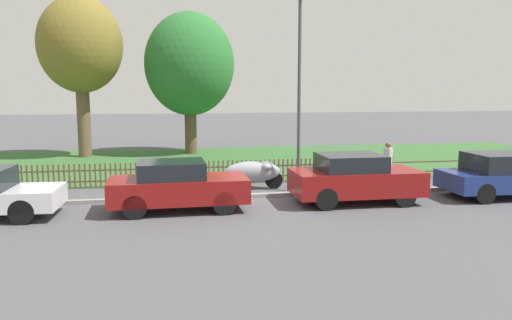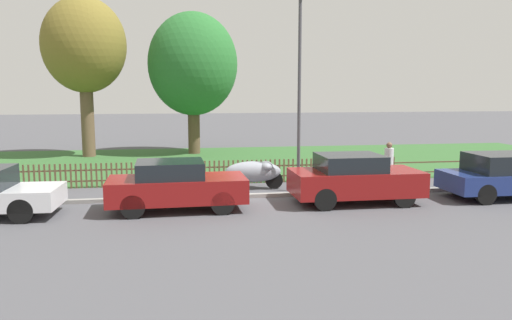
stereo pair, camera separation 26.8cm
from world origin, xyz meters
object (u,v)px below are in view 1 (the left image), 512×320
at_px(parked_car_white_van, 503,175).
at_px(pedestrian_near_fence, 388,161).
at_px(parked_car_red_compact, 355,178).
at_px(tree_nearest_kerb, 80,46).
at_px(parked_car_navy_estate, 177,185).
at_px(street_lamp, 300,71).
at_px(tree_behind_motorcycle, 190,65).
at_px(covered_motorcycle, 254,172).

height_order(parked_car_white_van, pedestrian_near_fence, pedestrian_near_fence).
bearing_deg(parked_car_red_compact, tree_nearest_kerb, 128.06).
xyz_separation_m(parked_car_navy_estate, pedestrian_near_fence, (7.49, 2.45, 0.16)).
bearing_deg(tree_nearest_kerb, parked_car_white_van, -40.26).
height_order(parked_car_navy_estate, pedestrian_near_fence, pedestrian_near_fence).
distance_m(parked_car_navy_estate, street_lamp, 5.62).
distance_m(tree_nearest_kerb, tree_behind_motorcycle, 5.53).
xyz_separation_m(parked_car_red_compact, parked_car_white_van, (4.99, -0.04, -0.05)).
bearing_deg(pedestrian_near_fence, covered_motorcycle, -94.26).
bearing_deg(covered_motorcycle, pedestrian_near_fence, 1.44).
bearing_deg(covered_motorcycle, parked_car_navy_estate, -130.35).
distance_m(parked_car_navy_estate, tree_nearest_kerb, 14.23).
relative_size(parked_car_navy_estate, pedestrian_near_fence, 2.48).
relative_size(parked_car_red_compact, pedestrian_near_fence, 2.45).
bearing_deg(street_lamp, parked_car_navy_estate, -154.18).
bearing_deg(parked_car_white_van, pedestrian_near_fence, 140.13).
height_order(parked_car_navy_estate, parked_car_red_compact, parked_car_red_compact).
xyz_separation_m(tree_nearest_kerb, pedestrian_near_fence, (11.97, -10.15, -4.71)).
bearing_deg(tree_behind_motorcycle, parked_car_white_van, -54.13).
distance_m(parked_car_red_compact, street_lamp, 3.97).
bearing_deg(tree_nearest_kerb, covered_motorcycle, -54.05).
bearing_deg(tree_nearest_kerb, parked_car_navy_estate, -70.42).
bearing_deg(covered_motorcycle, parked_car_white_van, -14.68).
bearing_deg(parked_car_navy_estate, pedestrian_near_fence, 16.73).
xyz_separation_m(parked_car_white_van, covered_motorcycle, (-7.65, 2.66, -0.10)).
distance_m(tree_nearest_kerb, pedestrian_near_fence, 16.39).
height_order(covered_motorcycle, pedestrian_near_fence, pedestrian_near_fence).
relative_size(parked_car_white_van, street_lamp, 0.61).
relative_size(tree_behind_motorcycle, street_lamp, 1.15).
distance_m(parked_car_white_van, pedestrian_near_fence, 3.73).
xyz_separation_m(covered_motorcycle, tree_nearest_kerb, (-7.17, 9.89, 5.00)).
relative_size(parked_car_red_compact, tree_behind_motorcycle, 0.52).
relative_size(parked_car_navy_estate, street_lamp, 0.60).
relative_size(tree_nearest_kerb, pedestrian_near_fence, 5.10).
height_order(pedestrian_near_fence, street_lamp, street_lamp).
height_order(parked_car_navy_estate, tree_nearest_kerb, tree_nearest_kerb).
relative_size(tree_nearest_kerb, tree_behind_motorcycle, 1.08).
relative_size(parked_car_red_compact, covered_motorcycle, 1.86).
xyz_separation_m(parked_car_navy_estate, parked_car_red_compact, (5.35, 0.09, 0.03)).
distance_m(parked_car_red_compact, tree_nearest_kerb, 16.63).
relative_size(parked_car_red_compact, parked_car_white_van, 0.98).
distance_m(parked_car_navy_estate, tree_behind_motorcycle, 13.65).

